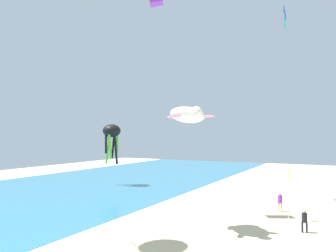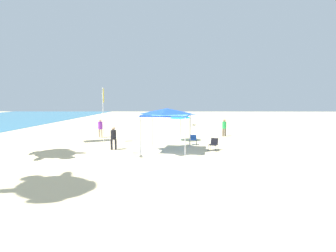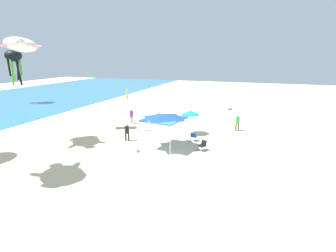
# 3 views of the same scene
# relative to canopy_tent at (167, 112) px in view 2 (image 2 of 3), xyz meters

# --- Properties ---
(ground) EXTENTS (120.00, 120.00, 0.10)m
(ground) POSITION_rel_canopy_tent_xyz_m (-1.93, -0.34, -2.64)
(ground) COLOR beige
(canopy_tent) EXTENTS (3.46, 3.31, 2.85)m
(canopy_tent) POSITION_rel_canopy_tent_xyz_m (0.00, 0.00, 0.00)
(canopy_tent) COLOR #B7B7BC
(canopy_tent) RESTS_ON ground
(beach_umbrella) EXTENTS (1.76, 1.77, 2.34)m
(beach_umbrella) POSITION_rel_canopy_tent_xyz_m (4.47, -1.01, -0.49)
(beach_umbrella) COLOR silver
(beach_umbrella) RESTS_ON ground
(folding_chair_left_of_tent) EXTENTS (0.65, 0.57, 0.82)m
(folding_chair_left_of_tent) POSITION_rel_canopy_tent_xyz_m (2.38, -1.91, -2.12)
(folding_chair_left_of_tent) COLOR black
(folding_chair_left_of_tent) RESTS_ON ground
(folding_chair_near_cooler) EXTENTS (0.79, 0.74, 0.82)m
(folding_chair_near_cooler) POSITION_rel_canopy_tent_xyz_m (0.37, -3.16, -2.12)
(folding_chair_near_cooler) COLOR black
(folding_chair_near_cooler) RESTS_ON ground
(cooler_box) EXTENTS (0.70, 0.55, 0.40)m
(cooler_box) POSITION_rel_canopy_tent_xyz_m (-1.72, 1.83, -2.39)
(cooler_box) COLOR white
(cooler_box) RESTS_ON ground
(banner_flag) EXTENTS (0.36, 0.06, 4.39)m
(banner_flag) POSITION_rel_canopy_tent_xyz_m (3.22, 5.08, 0.03)
(banner_flag) COLOR silver
(banner_flag) RESTS_ON ground
(person_by_tent) EXTENTS (0.38, 0.38, 1.61)m
(person_by_tent) POSITION_rel_canopy_tent_xyz_m (7.16, -5.22, -1.65)
(person_by_tent) COLOR brown
(person_by_tent) RESTS_ON ground
(person_far_stroller) EXTENTS (0.40, 0.40, 1.69)m
(person_far_stroller) POSITION_rel_canopy_tent_xyz_m (6.16, 6.18, -1.60)
(person_far_stroller) COLOR #C6B28C
(person_far_stroller) RESTS_ON ground
(person_watching_sky) EXTENTS (0.38, 0.42, 1.58)m
(person_watching_sky) POSITION_rel_canopy_tent_xyz_m (0.46, 3.66, -1.66)
(person_watching_sky) COLOR black
(person_watching_sky) RESTS_ON ground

